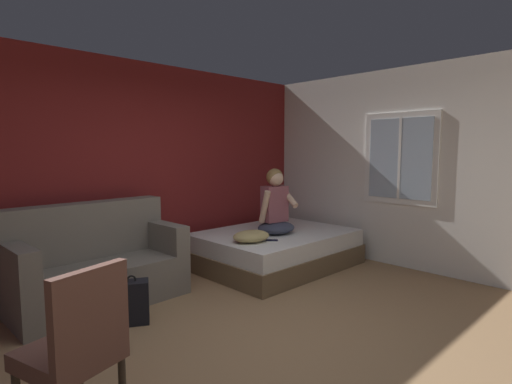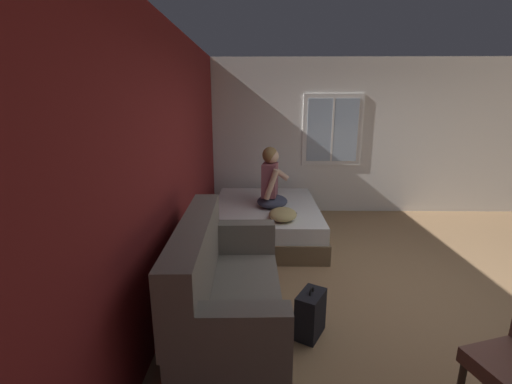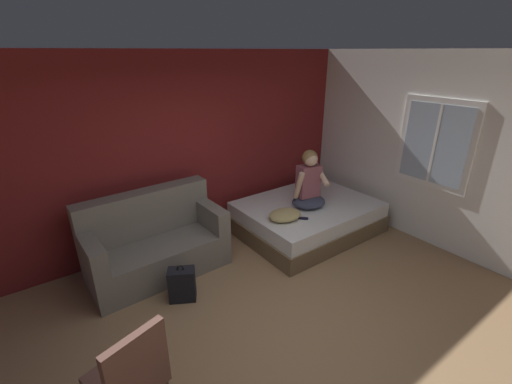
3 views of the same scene
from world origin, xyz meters
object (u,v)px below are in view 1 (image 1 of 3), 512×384
Objects in this scene: throw_pillow at (251,236)px; person_seated at (275,207)px; bed at (275,249)px; backpack at (132,303)px; side_chair at (77,344)px; couch at (97,266)px; cell_phone at (272,240)px.

person_seated is at bearing 13.30° from throw_pillow.
bed is 4.54× the size of backpack.
backpack is at bearing -173.11° from person_seated.
person_seated is 1.82× the size of throw_pillow.
side_chair is 2.86m from throw_pillow.
side_chair is 2.14× the size of backpack.
couch reaches higher than backpack.
bed is 2.36m from couch.
bed is at bearing 174.73° from cell_phone.
throw_pillow reaches higher than backpack.
side_chair is 3.45m from person_seated.
person_seated reaches higher than backpack.
cell_phone is (-0.35, -0.27, -0.35)m from person_seated.
cell_phone is at bearing -21.23° from couch.
throw_pillow is 3.33× the size of cell_phone.
throw_pillow is (2.55, 1.29, 0.02)m from side_chair.
cell_phone is at bearing -31.16° from throw_pillow.
side_chair is 1.12× the size of person_seated.
throw_pillow reaches higher than bed.
side_chair is at bearing -21.58° from cell_phone.
person_seated is (3.12, 1.42, 0.30)m from side_chair.
throw_pillow is at bearing 26.79° from side_chair.
person_seated is 1.91× the size of backpack.
person_seated reaches higher than side_chair.
side_chair is (-0.89, -1.88, 0.14)m from couch.
backpack is at bearing 51.94° from side_chair.
cell_phone is at bearing -141.16° from bed.
couch is 11.98× the size of cell_phone.
couch reaches higher than bed.
person_seated is at bearing -137.45° from bed.
side_chair is at bearing -155.51° from person_seated.
side_chair is at bearing -128.06° from backpack.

